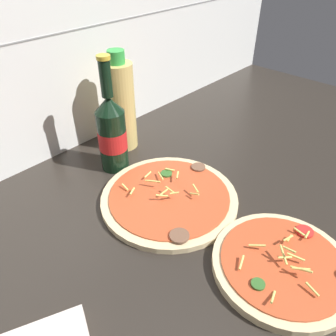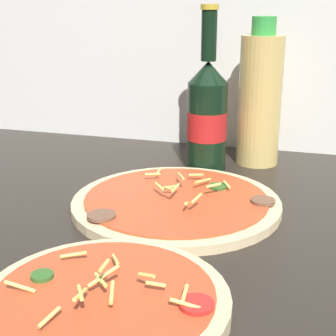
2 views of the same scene
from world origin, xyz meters
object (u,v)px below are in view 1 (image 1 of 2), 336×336
Objects in this scene: pizza_near at (282,265)px; beer_bottle at (112,132)px; oil_bottle at (121,105)px; pizza_far at (169,198)px.

beer_bottle is (0.04, 42.28, 8.27)cm from pizza_near.
beer_bottle is 1.08× the size of oil_bottle.
oil_bottle is (7.62, 48.02, 10.15)cm from pizza_near.
oil_bottle is at bearing 37.18° from beer_bottle.
oil_bottle is (7.58, 5.75, 1.88)cm from beer_bottle.
pizza_far is 26.55cm from oil_bottle.
pizza_near is 0.82× the size of pizza_far.
beer_bottle reaches higher than oil_bottle.
pizza_far is (-0.20, 24.85, -0.17)cm from pizza_near.
oil_bottle is at bearing 80.99° from pizza_near.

